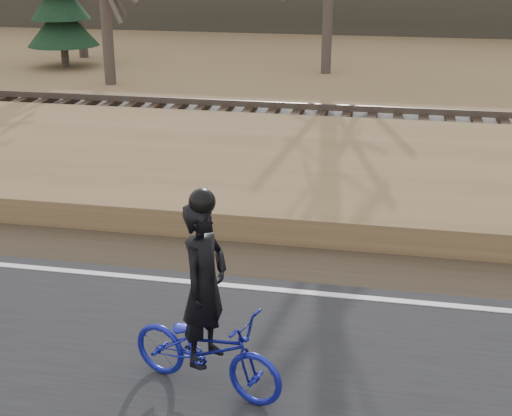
# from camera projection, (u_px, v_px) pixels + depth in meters

# --- Properties ---
(embankment) EXTENTS (120.00, 5.00, 0.44)m
(embankment) POSITION_uv_depth(u_px,v_px,m) (55.00, 168.00, 14.09)
(embankment) COLOR olive
(embankment) RESTS_ON ground
(ballast) EXTENTS (120.00, 3.00, 0.45)m
(ballast) POSITION_uv_depth(u_px,v_px,m) (125.00, 123.00, 17.57)
(ballast) COLOR slate
(ballast) RESTS_ON ground
(railroad) EXTENTS (120.00, 2.40, 0.29)m
(railroad) POSITION_uv_depth(u_px,v_px,m) (124.00, 110.00, 17.47)
(railroad) COLOR black
(railroad) RESTS_ON ballast
(cyclist) EXTENTS (1.85, 1.09, 2.20)m
(cyclist) POSITION_uv_depth(u_px,v_px,m) (206.00, 328.00, 7.22)
(cyclist) COLOR navy
(cyclist) RESTS_ON road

